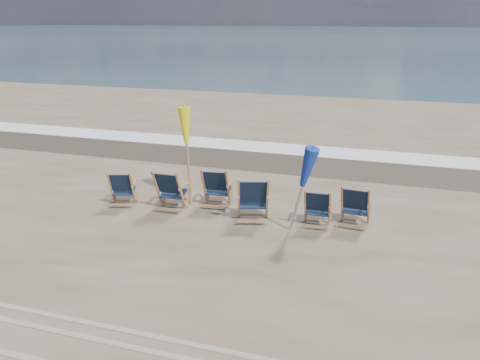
{
  "coord_description": "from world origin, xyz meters",
  "views": [
    {
      "loc": [
        2.85,
        -7.16,
        4.31
      ],
      "look_at": [
        0.0,
        2.2,
        0.9
      ],
      "focal_mm": 35.0,
      "sensor_mm": 36.0,
      "label": 1
    }
  ],
  "objects_px": {
    "umbrella_blue": "(301,168)",
    "beach_chair_2": "(228,189)",
    "beach_chair_1": "(180,192)",
    "beach_chair_4": "(330,210)",
    "beach_chair_3": "(267,200)",
    "beach_chair_5": "(368,208)",
    "beach_chair_0": "(133,188)",
    "umbrella_yellow": "(187,131)"
  },
  "relations": [
    {
      "from": "umbrella_blue",
      "to": "beach_chair_2",
      "type": "bearing_deg",
      "value": 156.21
    },
    {
      "from": "beach_chair_1",
      "to": "umbrella_blue",
      "type": "distance_m",
      "value": 2.96
    },
    {
      "from": "beach_chair_4",
      "to": "umbrella_blue",
      "type": "relative_size",
      "value": 0.48
    },
    {
      "from": "beach_chair_3",
      "to": "beach_chair_4",
      "type": "xyz_separation_m",
      "value": [
        1.34,
        0.07,
        -0.09
      ]
    },
    {
      "from": "beach_chair_2",
      "to": "beach_chair_5",
      "type": "xyz_separation_m",
      "value": [
        3.2,
        -0.23,
        -0.02
      ]
    },
    {
      "from": "beach_chair_0",
      "to": "beach_chair_5",
      "type": "height_order",
      "value": "beach_chair_5"
    },
    {
      "from": "beach_chair_3",
      "to": "beach_chair_2",
      "type": "bearing_deg",
      "value": -41.94
    },
    {
      "from": "beach_chair_4",
      "to": "umbrella_blue",
      "type": "distance_m",
      "value": 1.19
    },
    {
      "from": "beach_chair_4",
      "to": "umbrella_yellow",
      "type": "distance_m",
      "value": 3.73
    },
    {
      "from": "beach_chair_0",
      "to": "beach_chair_3",
      "type": "bearing_deg",
      "value": 162.02
    },
    {
      "from": "beach_chair_4",
      "to": "umbrella_yellow",
      "type": "xyz_separation_m",
      "value": [
        -3.44,
        0.54,
        1.34
      ]
    },
    {
      "from": "beach_chair_5",
      "to": "umbrella_blue",
      "type": "bearing_deg",
      "value": 26.94
    },
    {
      "from": "beach_chair_1",
      "to": "beach_chair_4",
      "type": "relative_size",
      "value": 1.13
    },
    {
      "from": "beach_chair_2",
      "to": "beach_chair_4",
      "type": "height_order",
      "value": "beach_chair_2"
    },
    {
      "from": "beach_chair_2",
      "to": "beach_chair_3",
      "type": "distance_m",
      "value": 1.2
    },
    {
      "from": "beach_chair_0",
      "to": "beach_chair_4",
      "type": "distance_m",
      "value": 4.64
    },
    {
      "from": "beach_chair_5",
      "to": "beach_chair_2",
      "type": "bearing_deg",
      "value": 0.08
    },
    {
      "from": "beach_chair_5",
      "to": "umbrella_yellow",
      "type": "height_order",
      "value": "umbrella_yellow"
    },
    {
      "from": "beach_chair_0",
      "to": "beach_chair_5",
      "type": "relative_size",
      "value": 0.93
    },
    {
      "from": "beach_chair_2",
      "to": "beach_chair_3",
      "type": "height_order",
      "value": "beach_chair_3"
    },
    {
      "from": "beach_chair_0",
      "to": "beach_chair_1",
      "type": "bearing_deg",
      "value": 161.22
    },
    {
      "from": "umbrella_yellow",
      "to": "umbrella_blue",
      "type": "xyz_separation_m",
      "value": [
        2.85,
        -0.89,
        -0.37
      ]
    },
    {
      "from": "beach_chair_4",
      "to": "beach_chair_5",
      "type": "bearing_deg",
      "value": -166.71
    },
    {
      "from": "beach_chair_0",
      "to": "umbrella_yellow",
      "type": "height_order",
      "value": "umbrella_yellow"
    },
    {
      "from": "beach_chair_0",
      "to": "umbrella_blue",
      "type": "height_order",
      "value": "umbrella_blue"
    },
    {
      "from": "beach_chair_4",
      "to": "beach_chair_5",
      "type": "xyz_separation_m",
      "value": [
        0.78,
        0.22,
        0.03
      ]
    },
    {
      "from": "beach_chair_4",
      "to": "beach_chair_1",
      "type": "bearing_deg",
      "value": -1.09
    },
    {
      "from": "umbrella_yellow",
      "to": "umbrella_blue",
      "type": "height_order",
      "value": "umbrella_yellow"
    },
    {
      "from": "beach_chair_5",
      "to": "umbrella_blue",
      "type": "xyz_separation_m",
      "value": [
        -1.37,
        -0.58,
        0.93
      ]
    },
    {
      "from": "beach_chair_1",
      "to": "beach_chair_0",
      "type": "bearing_deg",
      "value": -2.14
    },
    {
      "from": "beach_chair_1",
      "to": "beach_chair_4",
      "type": "xyz_separation_m",
      "value": [
        3.39,
        0.08,
        -0.06
      ]
    },
    {
      "from": "beach_chair_4",
      "to": "beach_chair_3",
      "type": "bearing_deg",
      "value": 0.55
    },
    {
      "from": "umbrella_yellow",
      "to": "beach_chair_5",
      "type": "bearing_deg",
      "value": -4.26
    },
    {
      "from": "beach_chair_0",
      "to": "beach_chair_5",
      "type": "distance_m",
      "value": 5.43
    },
    {
      "from": "beach_chair_2",
      "to": "beach_chair_5",
      "type": "bearing_deg",
      "value": 169.6
    },
    {
      "from": "beach_chair_1",
      "to": "beach_chair_3",
      "type": "xyz_separation_m",
      "value": [
        2.05,
        0.01,
        0.03
      ]
    },
    {
      "from": "beach_chair_3",
      "to": "beach_chair_5",
      "type": "relative_size",
      "value": 1.12
    },
    {
      "from": "beach_chair_4",
      "to": "umbrella_yellow",
      "type": "height_order",
      "value": "umbrella_yellow"
    },
    {
      "from": "beach_chair_0",
      "to": "beach_chair_2",
      "type": "height_order",
      "value": "beach_chair_2"
    },
    {
      "from": "beach_chair_0",
      "to": "umbrella_blue",
      "type": "xyz_separation_m",
      "value": [
        4.05,
        -0.29,
        0.97
      ]
    },
    {
      "from": "beach_chair_1",
      "to": "umbrella_blue",
      "type": "bearing_deg",
      "value": 173.27
    },
    {
      "from": "beach_chair_1",
      "to": "beach_chair_5",
      "type": "distance_m",
      "value": 4.19
    }
  ]
}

